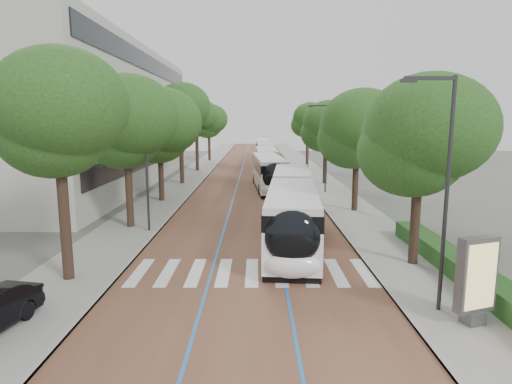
{
  "coord_description": "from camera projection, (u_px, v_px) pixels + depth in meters",
  "views": [
    {
      "loc": [
        0.38,
        -17.15,
        6.66
      ],
      "look_at": [
        0.38,
        8.44,
        2.4
      ],
      "focal_mm": 30.0,
      "sensor_mm": 36.0,
      "label": 1
    }
  ],
  "objects": [
    {
      "name": "sidewalk_left",
      "position": [
        198.0,
        171.0,
        57.46
      ],
      "size": [
        4.0,
        140.0,
        0.12
      ],
      "primitive_type": "cube",
      "color": "gray",
      "rests_on": "ground"
    },
    {
      "name": "hedge",
      "position": [
        464.0,
        269.0,
        17.92
      ],
      "size": [
        1.2,
        14.0,
        0.8
      ],
      "primitive_type": "cube",
      "color": "#1D4116",
      "rests_on": "sidewalk_right"
    },
    {
      "name": "bus_queued_0",
      "position": [
        269.0,
        173.0,
        41.81
      ],
      "size": [
        3.35,
        12.54,
        3.2
      ],
      "rotation": [
        0.0,
        0.0,
        0.07
      ],
      "color": "white",
      "rests_on": "ground"
    },
    {
      "name": "streetlight_near",
      "position": [
        443.0,
        177.0,
        14.26
      ],
      "size": [
        1.82,
        0.2,
        8.0
      ],
      "color": "#2A2B2D",
      "rests_on": "sidewalk_right"
    },
    {
      "name": "bus_queued_2",
      "position": [
        266.0,
        154.0,
        66.92
      ],
      "size": [
        2.67,
        12.43,
        3.2
      ],
      "rotation": [
        0.0,
        0.0,
        0.01
      ],
      "color": "white",
      "rests_on": "ground"
    },
    {
      "name": "zebra_crossing",
      "position": [
        252.0,
        272.0,
        18.99
      ],
      "size": [
        10.55,
        3.6,
        0.01
      ],
      "color": "silver",
      "rests_on": "ground"
    },
    {
      "name": "kerb_right",
      "position": [
        295.0,
        171.0,
        57.46
      ],
      "size": [
        0.2,
        140.0,
        0.14
      ],
      "primitive_type": "cube",
      "color": "gray",
      "rests_on": "ground"
    },
    {
      "name": "ground",
      "position": [
        247.0,
        281.0,
        18.01
      ],
      "size": [
        160.0,
        160.0,
        0.0
      ],
      "primitive_type": "plane",
      "color": "#51544C",
      "rests_on": "ground"
    },
    {
      "name": "streetlight_far",
      "position": [
        324.0,
        141.0,
        38.92
      ],
      "size": [
        1.82,
        0.2,
        8.0
      ],
      "color": "#2A2B2D",
      "rests_on": "sidewalk_right"
    },
    {
      "name": "ad_panel",
      "position": [
        476.0,
        279.0,
        13.72
      ],
      "size": [
        1.45,
        0.82,
        2.91
      ],
      "rotation": [
        0.0,
        0.0,
        0.34
      ],
      "color": "#59595B",
      "rests_on": "sidewalk_right"
    },
    {
      "name": "road",
      "position": [
        253.0,
        171.0,
        57.47
      ],
      "size": [
        11.0,
        140.0,
        0.02
      ],
      "primitive_type": "cube",
      "color": "brown",
      "rests_on": "ground"
    },
    {
      "name": "lead_bus",
      "position": [
        292.0,
        206.0,
        25.59
      ],
      "size": [
        3.96,
        18.54,
        3.2
      ],
      "rotation": [
        0.0,
        0.0,
        -0.08
      ],
      "color": "black",
      "rests_on": "ground"
    },
    {
      "name": "lamp_post_left",
      "position": [
        146.0,
        165.0,
        25.23
      ],
      "size": [
        0.14,
        0.14,
        8.0
      ],
      "primitive_type": "cylinder",
      "color": "#2A2B2D",
      "rests_on": "sidewalk_left"
    },
    {
      "name": "trees_left",
      "position": [
        175.0,
        122.0,
        41.33
      ],
      "size": [
        6.44,
        60.48,
        10.0
      ],
      "color": "black",
      "rests_on": "ground"
    },
    {
      "name": "bus_queued_3",
      "position": [
        263.0,
        148.0,
        80.46
      ],
      "size": [
        2.58,
        12.4,
        3.2
      ],
      "rotation": [
        0.0,
        0.0,
        -0.0
      ],
      "color": "white",
      "rests_on": "ground"
    },
    {
      "name": "trees_right",
      "position": [
        342.0,
        130.0,
        36.16
      ],
      "size": [
        6.01,
        47.28,
        8.67
      ],
      "color": "black",
      "rests_on": "ground"
    },
    {
      "name": "bus_queued_1",
      "position": [
        267.0,
        161.0,
        53.81
      ],
      "size": [
        2.77,
        12.44,
        3.2
      ],
      "rotation": [
        0.0,
        0.0,
        0.02
      ],
      "color": "white",
      "rests_on": "ground"
    },
    {
      "name": "lane_line_right",
      "position": [
        265.0,
        171.0,
        57.47
      ],
      "size": [
        0.12,
        126.0,
        0.01
      ],
      "primitive_type": "cube",
      "color": "#2366B1",
      "rests_on": "road"
    },
    {
      "name": "kerb_left",
      "position": [
        212.0,
        171.0,
        57.46
      ],
      "size": [
        0.2,
        140.0,
        0.14
      ],
      "primitive_type": "cube",
      "color": "gray",
      "rests_on": "ground"
    },
    {
      "name": "sidewalk_right",
      "position": [
        309.0,
        171.0,
        57.46
      ],
      "size": [
        4.0,
        140.0,
        0.12
      ],
      "primitive_type": "cube",
      "color": "gray",
      "rests_on": "ground"
    },
    {
      "name": "lane_line_left",
      "position": [
        241.0,
        171.0,
        57.47
      ],
      "size": [
        0.12,
        126.0,
        0.01
      ],
      "primitive_type": "cube",
      "color": "#2366B1",
      "rests_on": "road"
    },
    {
      "name": "office_building",
      "position": [
        66.0,
        118.0,
        44.49
      ],
      "size": [
        18.11,
        40.0,
        14.0
      ],
      "color": "#B0ADA3",
      "rests_on": "ground"
    }
  ]
}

